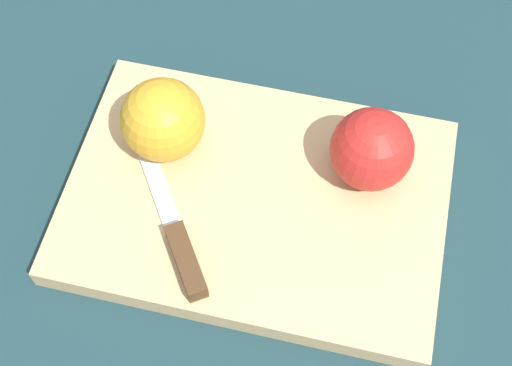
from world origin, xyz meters
The scene contains 5 objects.
ground_plane centered at (0.00, 0.00, 0.00)m, with size 4.00×4.00×0.00m, color #193338.
cutting_board centered at (0.00, 0.00, 0.01)m, with size 0.35×0.25×0.02m.
apple_half_left centered at (-0.09, -0.05, 0.06)m, with size 0.07×0.07×0.07m.
apple_half_right centered at (0.09, -0.03, 0.06)m, with size 0.07×0.07×0.07m.
knife centered at (0.04, 0.07, 0.03)m, with size 0.11×0.13×0.02m.
Camera 1 is at (-0.09, 0.29, 0.57)m, focal length 50.00 mm.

